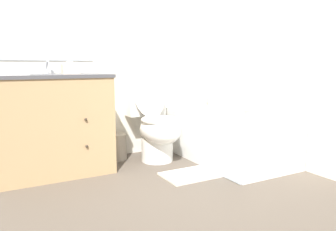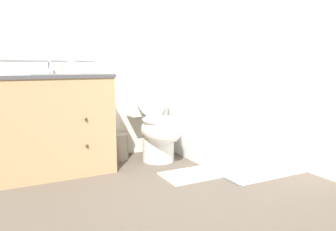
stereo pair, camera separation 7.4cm
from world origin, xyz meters
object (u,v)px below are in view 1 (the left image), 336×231
Objects in this scene: sink_faucet at (47,70)px; toilet at (156,126)px; wastebasket at (117,147)px; bath_mat at (191,175)px; vanity_cabinet at (53,123)px; tissue_box at (70,69)px; bath_towel_folded at (239,114)px; bathtub at (227,135)px; hand_towel_folded at (11,72)px.

sink_faucet is 0.16× the size of toilet.
wastebasket is 0.53× the size of bath_mat.
vanity_cabinet is 0.99m from toilet.
tissue_box is (0.17, -0.02, 0.48)m from vanity_cabinet.
bath_mat is (1.04, -0.86, -0.92)m from sink_faucet.
toilet is 3.38× the size of bath_towel_folded.
tissue_box reaches higher than wastebasket.
bathtub is (1.65, -0.39, -0.21)m from vanity_cabinet.
hand_towel_folded is (-1.97, 0.25, 0.67)m from bathtub.
bathtub is 2.67× the size of bath_mat.
wastebasket is 1.01× the size of hand_towel_folded.
toilet is at bearing -4.76° from vanity_cabinet.
bath_mat is at bearing -36.45° from tissue_box.
bathtub is 0.71m from bath_mat.
hand_towel_folded is at bearing -165.49° from tissue_box.
sink_faucet reaches higher than wastebasket.
bathtub is 5.03× the size of wastebasket.
vanity_cabinet reaches higher than bath_towel_folded.
hand_towel_folded is (-0.32, -0.34, -0.01)m from sink_faucet.
hand_towel_folded is at bearing 159.13° from bath_mat.
tissue_box reaches higher than hand_towel_folded.
bathtub is 2.10m from hand_towel_folded.
vanity_cabinet is at bearing 154.45° from bath_towel_folded.
tissue_box is 1.57m from bath_towel_folded.
bathtub is 1.68m from tissue_box.
bath_towel_folded is at bearing -31.28° from sink_faucet.
toilet is 1.42m from hand_towel_folded.
sink_faucet is 0.53× the size of wastebasket.
vanity_cabinet is at bearing 24.68° from hand_towel_folded.
hand_towel_folded is at bearing -155.32° from vanity_cabinet.
sink_faucet reaches higher than bath_towel_folded.
tissue_box is at bearing 14.51° from hand_towel_folded.
toilet is at bearing 129.59° from bath_towel_folded.
hand_towel_folded reaches higher than bath_towel_folded.
bath_towel_folded is (1.83, -0.58, -0.39)m from hand_towel_folded.
vanity_cabinet reaches higher than bath_mat.
tissue_box is (-0.82, 0.06, 0.58)m from toilet.
hand_towel_folded is at bearing -177.13° from toilet.
sink_faucet is (-0.00, 0.20, 0.47)m from vanity_cabinet.
sink_faucet is 1.81m from bath_towel_folded.
bathtub is 0.46m from bath_towel_folded.
bath_mat is (1.04, -0.67, -0.45)m from vanity_cabinet.
vanity_cabinet is 0.58m from hand_towel_folded.
bathtub is at bearing -13.37° from vanity_cabinet.
wastebasket is at bearing -6.49° from sink_faucet.
sink_faucet is at bearing 140.34° from bath_mat.
sink_faucet reaches higher than vanity_cabinet.
tissue_box is at bearing -7.25° from vanity_cabinet.
wastebasket is 1.84× the size of tissue_box.
sink_faucet is at bearing 90.00° from vanity_cabinet.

